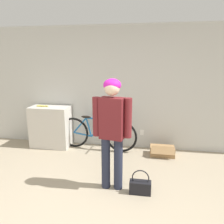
{
  "coord_description": "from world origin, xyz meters",
  "views": [
    {
      "loc": [
        0.68,
        -1.87,
        1.9
      ],
      "look_at": [
        0.17,
        1.06,
        1.19
      ],
      "focal_mm": 35.0,
      "sensor_mm": 36.0,
      "label": 1
    }
  ],
  "objects_px": {
    "bicycle": "(97,133)",
    "handbag": "(140,186)",
    "person": "(112,125)",
    "banana": "(42,106)",
    "cardboard_box": "(162,151)"
  },
  "relations": [
    {
      "from": "bicycle",
      "to": "cardboard_box",
      "type": "xyz_separation_m",
      "value": [
        1.38,
        -0.07,
        -0.27
      ]
    },
    {
      "from": "person",
      "to": "banana",
      "type": "height_order",
      "value": "person"
    },
    {
      "from": "bicycle",
      "to": "handbag",
      "type": "xyz_separation_m",
      "value": [
        1.0,
        -1.46,
        -0.25
      ]
    },
    {
      "from": "cardboard_box",
      "to": "banana",
      "type": "bearing_deg",
      "value": 178.5
    },
    {
      "from": "handbag",
      "to": "banana",
      "type": "bearing_deg",
      "value": 146.49
    },
    {
      "from": "banana",
      "to": "cardboard_box",
      "type": "distance_m",
      "value": 2.72
    },
    {
      "from": "banana",
      "to": "person",
      "type": "bearing_deg",
      "value": -37.81
    },
    {
      "from": "person",
      "to": "handbag",
      "type": "distance_m",
      "value": 0.99
    },
    {
      "from": "person",
      "to": "handbag",
      "type": "bearing_deg",
      "value": 0.11
    },
    {
      "from": "person",
      "to": "bicycle",
      "type": "relative_size",
      "value": 0.95
    },
    {
      "from": "bicycle",
      "to": "person",
      "type": "bearing_deg",
      "value": -62.88
    },
    {
      "from": "person",
      "to": "banana",
      "type": "xyz_separation_m",
      "value": [
        -1.77,
        1.38,
        -0.08
      ]
    },
    {
      "from": "banana",
      "to": "handbag",
      "type": "xyz_separation_m",
      "value": [
        2.2,
        -1.46,
        -0.81
      ]
    },
    {
      "from": "banana",
      "to": "bicycle",
      "type": "bearing_deg",
      "value": 0.27
    },
    {
      "from": "banana",
      "to": "cardboard_box",
      "type": "height_order",
      "value": "banana"
    }
  ]
}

